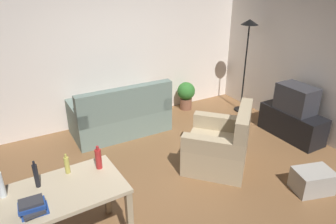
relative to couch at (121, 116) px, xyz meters
name	(u,v)px	position (x,y,z in m)	size (l,w,h in m)	color
ground_plane	(179,175)	(0.22, -1.59, -0.32)	(5.20, 4.40, 0.02)	brown
wall_rear	(116,48)	(0.22, 0.61, 1.04)	(5.20, 0.10, 2.70)	silver
wall_right	(320,57)	(2.82, -1.59, 1.04)	(0.10, 4.40, 2.70)	beige
couch	(121,116)	(0.00, 0.00, 0.00)	(1.63, 0.84, 0.92)	slate
tv_stand	(292,124)	(2.47, -1.56, -0.07)	(0.44, 1.10, 0.48)	black
tv	(296,99)	(2.48, -1.56, 0.39)	(0.41, 0.60, 0.44)	#2D2D33
torchiere_lamp	(248,41)	(2.47, -0.31, 1.10)	(0.32, 0.32, 1.81)	black
desk	(60,200)	(-1.44, -2.13, 0.34)	(1.23, 0.75, 0.76)	#C6B28E
potted_plant	(186,94)	(1.54, 0.31, 0.02)	(0.36, 0.36, 0.57)	brown
armchair	(221,146)	(0.87, -1.66, 0.01)	(1.23, 1.23, 0.92)	tan
storage_box	(313,181)	(1.54, -2.71, -0.16)	(0.48, 0.34, 0.30)	#A8A399
bottle_clear	(0,185)	(-1.88, -1.97, 0.58)	(0.06, 0.06, 0.29)	silver
bottle_dark	(36,175)	(-1.58, -1.98, 0.58)	(0.05, 0.05, 0.28)	black
bottle_squat	(67,165)	(-1.29, -1.89, 0.54)	(0.05, 0.05, 0.22)	#BCB24C
bottle_red	(98,159)	(-0.99, -1.97, 0.56)	(0.06, 0.06, 0.26)	#AD2323
book_stack	(33,207)	(-1.67, -2.32, 0.51)	(0.23, 0.19, 0.11)	navy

